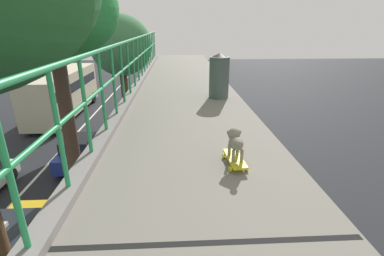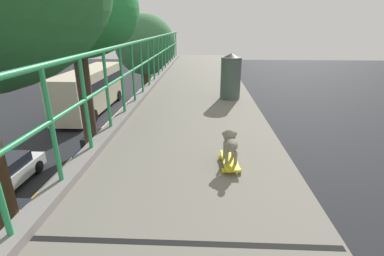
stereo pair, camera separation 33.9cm
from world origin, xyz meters
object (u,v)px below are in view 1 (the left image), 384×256
Objects in this scene: toy_skateboard at (235,159)px; small_dog at (235,140)px; litter_bin at (219,75)px; car_blue_seventh at (81,150)px; car_yellow_cab_fifth at (10,246)px; city_bus at (64,91)px.

small_dog is at bearing 95.47° from toy_skateboard.
car_blue_seventh is at bearing 127.97° from litter_bin.
small_dog is at bearing -61.86° from car_blue_seventh.
toy_skateboard is at bearing -61.89° from car_blue_seventh.
car_yellow_cab_fifth reaches higher than car_blue_seventh.
city_bus is at bearing 121.17° from litter_bin.
city_bus is 19.72m from litter_bin.
small_dog reaches higher than car_blue_seventh.
toy_skateboard reaches higher than city_bus.
car_yellow_cab_fifth is 16.11m from city_bus.
litter_bin is (10.00, -16.53, 3.96)m from city_bus.
toy_skateboard is (5.74, -4.06, 4.82)m from car_yellow_cab_fifth.
toy_skateboard is at bearing -84.53° from small_dog.
small_dog is at bearing -35.15° from car_yellow_cab_fifth.
car_yellow_cab_fifth is at bearing 144.85° from small_dog.
car_blue_seventh is 11.07m from litter_bin.
car_blue_seventh is 10.83× the size of small_dog.
small_dog is (-0.00, 0.02, 0.22)m from toy_skateboard.
car_blue_seventh is 7.61× the size of toy_skateboard.
city_bus is 10.84× the size of litter_bin.
small_dog is 3.07m from litter_bin.
city_bus is 28.74× the size of small_dog.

